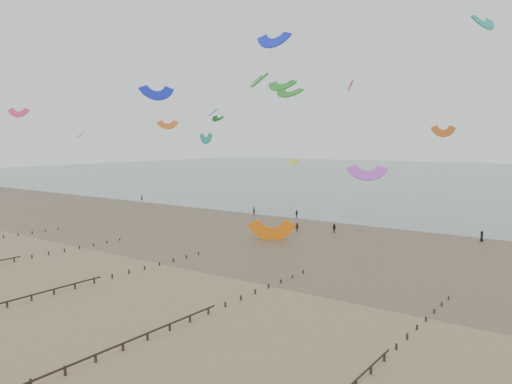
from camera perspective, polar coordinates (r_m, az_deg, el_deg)
ground at (r=70.29m, az=-15.70°, el=-8.30°), size 500.00×500.00×0.00m
sea_and_shore at (r=97.39m, az=-1.23°, el=-4.10°), size 500.00×665.00×0.03m
kitesurfer_lead at (r=114.27m, az=-0.23°, el=-2.14°), size 0.71×0.52×1.81m
kitesurfers at (r=96.32m, az=16.53°, el=-3.95°), size 102.80×23.73×1.81m
grounded_kite at (r=86.04m, az=1.81°, el=-5.46°), size 8.61×8.15×3.75m
kites_airborne at (r=143.55m, az=11.80°, el=7.97°), size 241.52×106.89×40.19m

